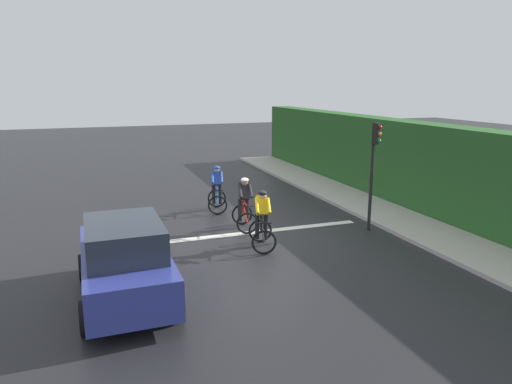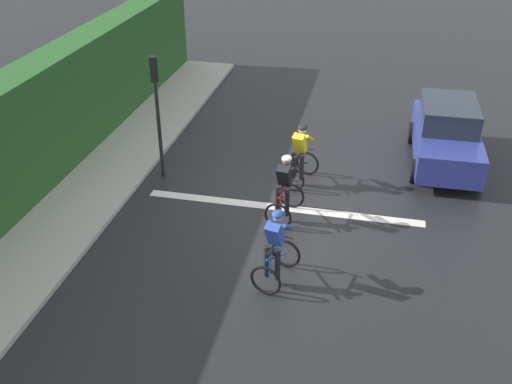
{
  "view_description": "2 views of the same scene",
  "coord_description": "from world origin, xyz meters",
  "px_view_note": "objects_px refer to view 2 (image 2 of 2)",
  "views": [
    {
      "loc": [
        -4.59,
        -12.7,
        4.49
      ],
      "look_at": [
        0.37,
        1.2,
        1.09
      ],
      "focal_mm": 33.21,
      "sensor_mm": 36.0,
      "label": 1
    },
    {
      "loc": [
        -2.03,
        12.8,
        7.73
      ],
      "look_at": [
        0.52,
        1.2,
        0.81
      ],
      "focal_mm": 40.94,
      "sensor_mm": 36.0,
      "label": 2
    }
  ],
  "objects_px": {
    "traffic_light_near_crossing": "(156,99)",
    "cyclist_second": "(285,190)",
    "cyclist_mid": "(300,156)",
    "car_navy": "(446,134)",
    "cyclist_lead": "(276,249)"
  },
  "relations": [
    {
      "from": "cyclist_second",
      "to": "car_navy",
      "type": "bearing_deg",
      "value": -134.97
    },
    {
      "from": "car_navy",
      "to": "cyclist_second",
      "type": "bearing_deg",
      "value": 45.03
    },
    {
      "from": "cyclist_mid",
      "to": "car_navy",
      "type": "xyz_separation_m",
      "value": [
        -3.84,
        -2.1,
        0.08
      ]
    },
    {
      "from": "cyclist_second",
      "to": "cyclist_mid",
      "type": "height_order",
      "value": "same"
    },
    {
      "from": "cyclist_mid",
      "to": "car_navy",
      "type": "height_order",
      "value": "car_navy"
    },
    {
      "from": "cyclist_mid",
      "to": "car_navy",
      "type": "distance_m",
      "value": 4.38
    },
    {
      "from": "cyclist_mid",
      "to": "car_navy",
      "type": "relative_size",
      "value": 0.4
    },
    {
      "from": "cyclist_second",
      "to": "traffic_light_near_crossing",
      "type": "bearing_deg",
      "value": -21.9
    },
    {
      "from": "cyclist_second",
      "to": "cyclist_mid",
      "type": "bearing_deg",
      "value": -92.85
    },
    {
      "from": "cyclist_mid",
      "to": "cyclist_second",
      "type": "bearing_deg",
      "value": 87.15
    },
    {
      "from": "cyclist_lead",
      "to": "car_navy",
      "type": "bearing_deg",
      "value": -120.17
    },
    {
      "from": "cyclist_lead",
      "to": "cyclist_mid",
      "type": "xyz_separation_m",
      "value": [
        0.15,
        -4.25,
        0.0
      ]
    },
    {
      "from": "cyclist_lead",
      "to": "car_navy",
      "type": "relative_size",
      "value": 0.4
    },
    {
      "from": "cyclist_lead",
      "to": "cyclist_second",
      "type": "relative_size",
      "value": 1.0
    },
    {
      "from": "traffic_light_near_crossing",
      "to": "cyclist_second",
      "type": "bearing_deg",
      "value": 158.1
    }
  ]
}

